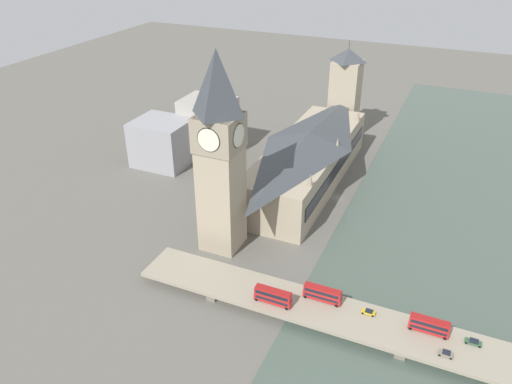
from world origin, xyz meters
TOP-DOWN VIEW (x-y plane):
  - ground_plane at (0.00, 0.00)m, footprint 600.00×600.00m
  - river_water at (-39.77, 0.00)m, footprint 67.55×360.00m
  - parliament_hall at (16.73, -8.00)m, footprint 27.92×95.42m
  - clock_tower at (29.24, 50.36)m, footprint 14.53×14.53m
  - victoria_tower at (16.78, -66.85)m, footprint 14.28×14.28m
  - road_bridge at (-39.77, 72.98)m, footprint 167.09×15.96m
  - double_decker_bus_lead at (-14.31, 69.47)m, footprint 11.66×2.51m
  - double_decker_bus_mid at (-45.48, 70.07)m, footprint 11.01×2.58m
  - double_decker_bus_rear at (-1.13, 76.62)m, footprint 11.51×2.60m
  - car_northbound_mid at (-50.87, 77.02)m, footprint 3.85×1.89m
  - car_southbound_lead at (-28.56, 69.56)m, footprint 3.96×1.82m
  - car_southbound_mid at (-57.36, 69.63)m, footprint 4.42×1.85m
  - city_block_west at (72.87, -19.84)m, footprint 24.72×20.22m
  - city_block_center at (86.75, 0.85)m, footprint 25.45×22.89m

SIDE VIEW (x-z plane):
  - ground_plane at x=0.00m, z-range 0.00..0.00m
  - river_water at x=-39.77m, z-range 0.00..0.30m
  - road_bridge at x=-39.77m, z-range 1.22..5.26m
  - car_southbound_lead at x=-28.56m, z-range 4.06..5.34m
  - car_southbound_mid at x=-57.36m, z-range 4.04..5.42m
  - car_northbound_mid at x=-50.87m, z-range 4.04..5.49m
  - double_decker_bus_mid at x=-45.48m, z-range 4.27..8.96m
  - double_decker_bus_lead at x=-14.31m, z-range 4.28..9.05m
  - double_decker_bus_rear at x=-1.13m, z-range 4.28..9.33m
  - city_block_center at x=86.75m, z-range 0.00..21.78m
  - parliament_hall at x=16.73m, z-range -0.08..24.20m
  - city_block_west at x=72.87m, z-range 0.00..27.76m
  - victoria_tower at x=16.78m, z-range -2.00..49.39m
  - clock_tower at x=29.24m, z-range 1.73..73.35m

